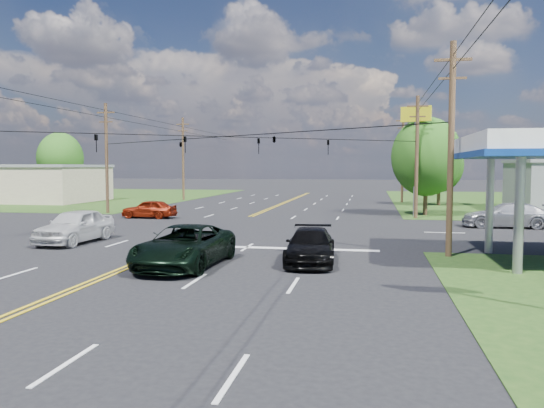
% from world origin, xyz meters
% --- Properties ---
extents(ground, '(280.00, 280.00, 0.00)m').
position_xyz_m(ground, '(0.00, 12.00, 0.00)').
color(ground, black).
rests_on(ground, ground).
extents(grass_nw, '(46.00, 48.00, 0.03)m').
position_xyz_m(grass_nw, '(-35.00, 44.00, 0.00)').
color(grass_nw, '#1C3E13').
rests_on(grass_nw, ground).
extents(stop_bar, '(10.00, 0.50, 0.02)m').
position_xyz_m(stop_bar, '(5.00, 4.00, 0.00)').
color(stop_bar, silver).
rests_on(stop_bar, ground).
extents(retail_nw, '(16.00, 11.00, 4.00)m').
position_xyz_m(retail_nw, '(-30.00, 34.00, 2.00)').
color(retail_nw, tan).
rests_on(retail_nw, ground).
extents(pole_se, '(1.60, 0.28, 9.50)m').
position_xyz_m(pole_se, '(13.00, 3.00, 4.92)').
color(pole_se, '#3C2F19').
rests_on(pole_se, ground).
extents(pole_nw, '(1.60, 0.28, 9.50)m').
position_xyz_m(pole_nw, '(-13.00, 21.00, 4.92)').
color(pole_nw, '#3C2F19').
rests_on(pole_nw, ground).
extents(pole_ne, '(1.60, 0.28, 9.50)m').
position_xyz_m(pole_ne, '(13.00, 21.00, 4.92)').
color(pole_ne, '#3C2F19').
rests_on(pole_ne, ground).
extents(pole_left_far, '(1.60, 0.28, 10.00)m').
position_xyz_m(pole_left_far, '(-13.00, 40.00, 5.17)').
color(pole_left_far, '#3C2F19').
rests_on(pole_left_far, ground).
extents(pole_right_far, '(1.60, 0.28, 10.00)m').
position_xyz_m(pole_right_far, '(13.00, 40.00, 5.17)').
color(pole_right_far, '#3C2F19').
rests_on(pole_right_far, ground).
extents(span_wire_signals, '(26.00, 18.00, 1.13)m').
position_xyz_m(span_wire_signals, '(0.00, 12.00, 6.00)').
color(span_wire_signals, black).
rests_on(span_wire_signals, ground).
extents(power_lines, '(26.04, 100.00, 0.64)m').
position_xyz_m(power_lines, '(0.00, 10.00, 8.60)').
color(power_lines, black).
rests_on(power_lines, ground).
extents(tree_right_a, '(5.70, 5.70, 8.18)m').
position_xyz_m(tree_right_a, '(14.00, 24.00, 4.87)').
color(tree_right_a, '#3C2F19').
rests_on(tree_right_a, ground).
extents(tree_right_b, '(4.94, 4.94, 7.09)m').
position_xyz_m(tree_right_b, '(16.50, 36.00, 4.22)').
color(tree_right_b, '#3C2F19').
rests_on(tree_right_b, ground).
extents(tree_far_l, '(6.08, 6.08, 8.72)m').
position_xyz_m(tree_far_l, '(-32.00, 44.00, 5.19)').
color(tree_far_l, '#3C2F19').
rests_on(tree_far_l, ground).
extents(pickup_dkgreen, '(2.99, 6.11, 1.67)m').
position_xyz_m(pickup_dkgreen, '(2.18, -1.39, 0.83)').
color(pickup_dkgreen, black).
rests_on(pickup_dkgreen, ground).
extents(suv_black, '(2.30, 5.04, 1.43)m').
position_xyz_m(suv_black, '(7.08, 0.41, 0.71)').
color(suv_black, black).
rests_on(suv_black, ground).
extents(pickup_white, '(2.34, 5.35, 1.79)m').
position_xyz_m(pickup_white, '(-5.88, 4.00, 0.90)').
color(pickup_white, silver).
rests_on(pickup_white, ground).
extents(sedan_red, '(4.31, 1.81, 1.46)m').
position_xyz_m(sedan_red, '(-7.62, 17.50, 0.73)').
color(sedan_red, maroon).
rests_on(sedan_red, ground).
extents(sedan_far, '(5.66, 2.30, 1.64)m').
position_xyz_m(sedan_far, '(18.43, 15.76, 0.82)').
color(sedan_far, '#BABBBF').
rests_on(sedan_far, ground).
extents(polesign_ne, '(2.36, 1.12, 8.86)m').
position_xyz_m(polesign_ne, '(13.00, 22.50, 7.01)').
color(polesign_ne, '#A5A5AA').
rests_on(polesign_ne, ground).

